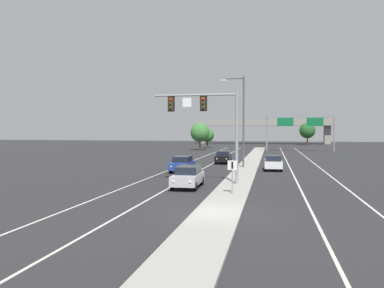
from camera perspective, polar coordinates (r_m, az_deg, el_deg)
name	(u,v)px	position (r m, az deg, el deg)	size (l,w,h in m)	color
ground_plane	(217,215)	(19.44, 3.78, -10.51)	(260.00, 260.00, 0.00)	#28282B
median_island	(243,173)	(37.12, 7.66, -4.38)	(2.40, 110.00, 0.15)	#9E9B93
lane_stripe_oncoming_center	(207,166)	(44.60, 2.27, -3.38)	(0.14, 100.00, 0.01)	silver
lane_stripe_receding_center	(290,168)	(44.04, 14.44, -3.51)	(0.14, 100.00, 0.01)	silver
edge_stripe_left	(180,166)	(45.26, -1.86, -3.30)	(0.14, 100.00, 0.01)	silver
edge_stripe_right	(321,169)	(44.32, 18.71, -3.52)	(0.14, 100.00, 0.01)	silver
overhead_signal_mast	(210,116)	(29.37, 2.70, 4.15)	(6.56, 0.44, 7.20)	gray
median_sign_post	(232,172)	(24.56, 6.04, -4.13)	(0.60, 0.10, 2.20)	gray
street_lamp_median	(242,116)	(42.56, 7.40, 4.15)	(2.58, 0.28, 10.00)	#4C4C51
car_oncoming_silver	(188,176)	(28.24, -0.60, -4.87)	(1.89, 4.50, 1.58)	#B7B7BC
car_oncoming_blue	(182,164)	(38.86, -1.47, -2.97)	(1.82, 4.47, 1.58)	navy
car_oncoming_black	(224,157)	(49.01, 4.73, -1.93)	(1.89, 4.50, 1.58)	black
car_receding_white	(273,162)	(41.35, 12.04, -2.71)	(1.88, 4.49, 1.58)	silver
highway_sign_gantry	(300,121)	(79.26, 15.83, 3.38)	(13.28, 0.42, 7.50)	gray
overpass_bridge	(263,125)	(121.58, 10.55, 2.76)	(42.40, 6.40, 7.65)	gray
tree_far_left_a	(200,132)	(80.08, 1.19, 1.73)	(3.99, 3.99, 5.77)	#4C3823
tree_far_right_c	(307,131)	(112.42, 16.84, 1.93)	(4.40, 4.40, 6.36)	#4C3823
tree_far_left_b	(207,135)	(90.75, 2.30, 1.30)	(3.21, 3.21, 4.65)	#4C3823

